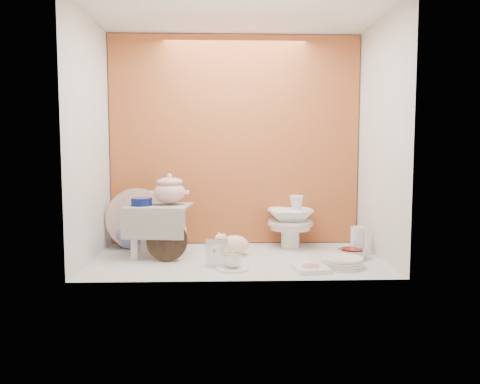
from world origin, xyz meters
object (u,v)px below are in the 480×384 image
object	(u,v)px
mantel_clock	(217,251)
porcelain_tower	(290,221)
step_stool	(159,231)
plush_pig	(234,245)
gold_rim_teacup	(233,260)
blue_white_vase	(132,229)
dinner_plate_stack	(342,262)
floral_platter	(137,219)
crystal_bowl	(352,254)
soup_tureen	(170,189)

from	to	relation	value
mantel_clock	porcelain_tower	world-z (taller)	porcelain_tower
step_stool	mantel_clock	xyz separation A→B (m)	(0.38, -0.29, -0.07)
step_stool	plush_pig	bearing A→B (deg)	5.94
step_stool	mantel_clock	size ratio (longest dim) A/B	2.14
plush_pig	gold_rim_teacup	distance (m)	0.36
blue_white_vase	mantel_clock	world-z (taller)	blue_white_vase
porcelain_tower	dinner_plate_stack	bearing A→B (deg)	-68.08
floral_platter	crystal_bowl	distance (m)	1.45
plush_pig	porcelain_tower	size ratio (longest dim) A/B	0.65
soup_tureen	dinner_plate_stack	world-z (taller)	soup_tureen
floral_platter	blue_white_vase	size ratio (longest dim) A/B	1.62
gold_rim_teacup	soup_tureen	bearing A→B (deg)	135.36
soup_tureen	floral_platter	distance (m)	0.38
floral_platter	plush_pig	xyz separation A→B (m)	(0.67, -0.21, -0.14)
blue_white_vase	dinner_plate_stack	distance (m)	1.46
plush_pig	crystal_bowl	xyz separation A→B (m)	(0.74, -0.12, -0.04)
floral_platter	crystal_bowl	world-z (taller)	floral_platter
plush_pig	gold_rim_teacup	world-z (taller)	plush_pig
plush_pig	gold_rim_teacup	size ratio (longest dim) A/B	2.18
floral_platter	dinner_plate_stack	xyz separation A→B (m)	(1.29, -0.54, -0.18)
soup_tureen	crystal_bowl	bearing A→B (deg)	-7.35
step_stool	porcelain_tower	world-z (taller)	porcelain_tower
dinner_plate_stack	porcelain_tower	world-z (taller)	porcelain_tower
step_stool	gold_rim_teacup	distance (m)	0.60
blue_white_vase	mantel_clock	distance (m)	0.82
mantel_clock	blue_white_vase	bearing A→B (deg)	162.01
gold_rim_teacup	dinner_plate_stack	distance (m)	0.64
soup_tureen	mantel_clock	distance (m)	0.56
step_stool	crystal_bowl	xyz separation A→B (m)	(1.22, -0.12, -0.14)
plush_pig	porcelain_tower	distance (m)	0.47
gold_rim_teacup	crystal_bowl	size ratio (longest dim) A/B	0.58
blue_white_vase	gold_rim_teacup	bearing A→B (deg)	-42.33
gold_rim_teacup	dinner_plate_stack	bearing A→B (deg)	3.42
soup_tureen	plush_pig	xyz separation A→B (m)	(0.42, -0.03, -0.36)
blue_white_vase	mantel_clock	size ratio (longest dim) A/B	1.43
dinner_plate_stack	porcelain_tower	size ratio (longest dim) A/B	0.69
soup_tureen	porcelain_tower	distance (m)	0.87
plush_pig	dinner_plate_stack	size ratio (longest dim) A/B	0.93
plush_pig	porcelain_tower	world-z (taller)	porcelain_tower
floral_platter	soup_tureen	bearing A→B (deg)	-35.98
step_stool	porcelain_tower	bearing A→B (deg)	21.04
soup_tureen	mantel_clock	xyz separation A→B (m)	(0.31, -0.32, -0.34)
dinner_plate_stack	soup_tureen	bearing A→B (deg)	161.01
gold_rim_teacup	crystal_bowl	bearing A→B (deg)	18.06
mantel_clock	porcelain_tower	bearing A→B (deg)	70.56
floral_platter	porcelain_tower	xyz separation A→B (m)	(1.06, 0.02, -0.03)
blue_white_vase	crystal_bowl	distance (m)	1.51
mantel_clock	porcelain_tower	distance (m)	0.73
gold_rim_teacup	dinner_plate_stack	world-z (taller)	gold_rim_teacup
soup_tureen	plush_pig	bearing A→B (deg)	-4.63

